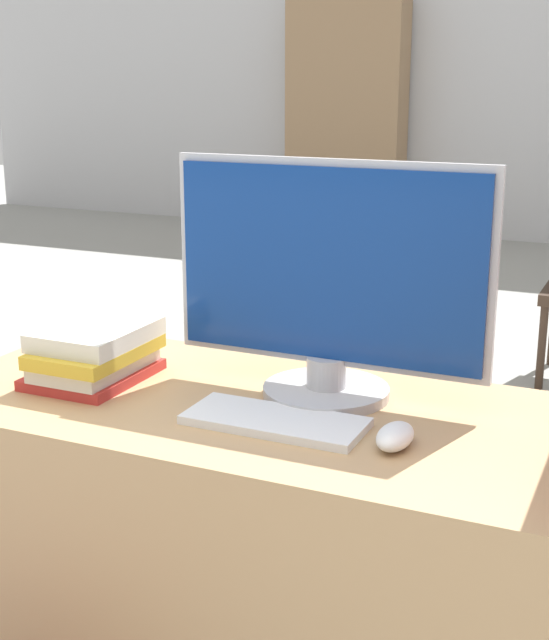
# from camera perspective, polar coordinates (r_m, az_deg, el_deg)

# --- Properties ---
(desk) EXTENTS (1.29, 0.61, 0.75)m
(desk) POSITION_cam_1_polar(r_m,az_deg,el_deg) (1.89, -1.23, -15.99)
(desk) COLOR tan
(desk) RESTS_ON ground_plane
(monitor) EXTENTS (0.63, 0.25, 0.46)m
(monitor) POSITION_cam_1_polar(r_m,az_deg,el_deg) (1.70, 3.45, 2.35)
(monitor) COLOR #B7B7BC
(monitor) RESTS_ON desk
(keyboard) EXTENTS (0.33, 0.14, 0.02)m
(keyboard) POSITION_cam_1_polar(r_m,az_deg,el_deg) (1.61, 0.04, -6.48)
(keyboard) COLOR white
(keyboard) RESTS_ON desk
(mouse) EXTENTS (0.06, 0.11, 0.04)m
(mouse) POSITION_cam_1_polar(r_m,az_deg,el_deg) (1.53, 7.73, -7.39)
(mouse) COLOR white
(mouse) RESTS_ON desk
(book_stack) EXTENTS (0.20, 0.27, 0.12)m
(book_stack) POSITION_cam_1_polar(r_m,az_deg,el_deg) (1.87, -11.41, -2.12)
(book_stack) COLOR #B72D28
(book_stack) RESTS_ON desk
(bookshelf_far) EXTENTS (1.02, 0.32, 1.98)m
(bookshelf_far) POSITION_cam_1_polar(r_m,az_deg,el_deg) (7.93, 4.60, 12.66)
(bookshelf_far) COLOR #9E7A56
(bookshelf_far) RESTS_ON ground_plane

